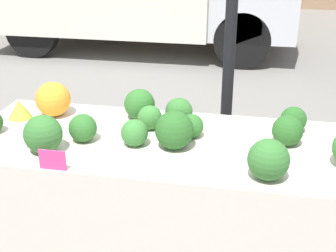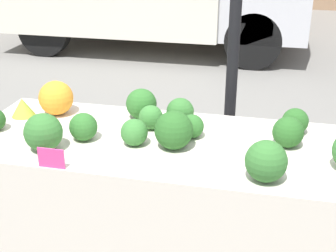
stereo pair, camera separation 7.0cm
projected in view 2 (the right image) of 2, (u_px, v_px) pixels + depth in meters
tent_pole at (235, 16)px, 2.66m from camera, size 0.07×0.07×2.76m
market_table at (165, 168)px, 2.28m from camera, size 2.01×0.78×0.88m
orange_cauliflower at (56, 98)px, 2.58m from camera, size 0.19×0.19×0.19m
romanesco_head at (23, 107)px, 2.57m from camera, size 0.13×0.13×0.10m
broccoli_head_0 at (288, 132)px, 2.21m from camera, size 0.15×0.15×0.15m
broccoli_head_1 at (192, 126)px, 2.31m from camera, size 0.12×0.12×0.12m
broccoli_head_2 at (174, 130)px, 2.19m from camera, size 0.18×0.18×0.18m
broccoli_head_4 at (295, 121)px, 2.35m from camera, size 0.13×0.13×0.13m
broccoli_head_5 at (43, 132)px, 2.17m from camera, size 0.18×0.18×0.18m
broccoli_head_6 at (141, 104)px, 2.53m from camera, size 0.17×0.17×0.17m
broccoli_head_7 at (266, 161)px, 1.92m from camera, size 0.18×0.18×0.18m
broccoli_head_9 at (83, 127)px, 2.28m from camera, size 0.14×0.14×0.14m
broccoli_head_10 at (180, 112)px, 2.45m from camera, size 0.15×0.15×0.15m
broccoli_head_11 at (151, 117)px, 2.41m from camera, size 0.13×0.13×0.13m
broccoli_head_12 at (134, 132)px, 2.23m from camera, size 0.13×0.13×0.13m
price_sign at (51, 158)px, 2.03m from camera, size 0.12×0.01×0.09m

